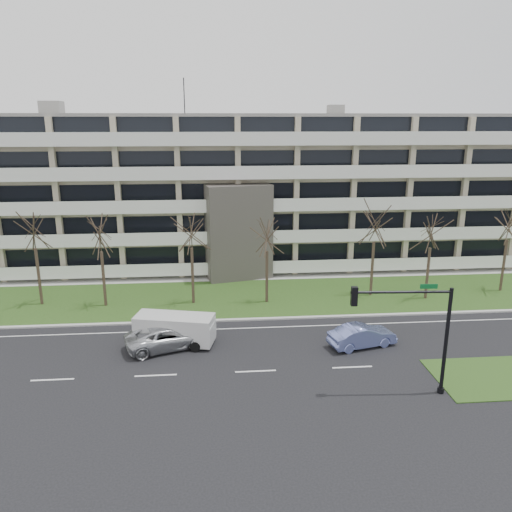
{
  "coord_description": "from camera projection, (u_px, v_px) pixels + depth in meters",
  "views": [
    {
      "loc": [
        -2.32,
        -27.25,
        14.82
      ],
      "look_at": [
        0.89,
        10.0,
        4.51
      ],
      "focal_mm": 35.0,
      "sensor_mm": 36.0,
      "label": 1
    }
  ],
  "objects": [
    {
      "name": "tree_5",
      "position": [
        375.0,
        220.0,
        41.58
      ],
      "size": [
        4.28,
        4.28,
        8.56
      ],
      "color": "#382B21",
      "rests_on": "ground"
    },
    {
      "name": "tree_7",
      "position": [
        510.0,
        219.0,
        42.73
      ],
      "size": [
        4.18,
        4.18,
        8.36
      ],
      "color": "#382B21",
      "rests_on": "ground"
    },
    {
      "name": "apartment_building",
      "position": [
        235.0,
        189.0,
        52.59
      ],
      "size": [
        60.5,
        15.1,
        18.75
      ],
      "color": "tan",
      "rests_on": "ground"
    },
    {
      "name": "silver_pickup",
      "position": [
        168.0,
        337.0,
        33.27
      ],
      "size": [
        6.13,
        4.24,
        1.56
      ],
      "primitive_type": "imported",
      "rotation": [
        0.0,
        0.0,
        1.9
      ],
      "color": "#AFB2B7",
      "rests_on": "ground"
    },
    {
      "name": "tree_1",
      "position": [
        33.0,
        226.0,
        39.41
      ],
      "size": [
        4.28,
        4.28,
        8.57
      ],
      "color": "#382B21",
      "rests_on": "ground"
    },
    {
      "name": "blue_sedan",
      "position": [
        362.0,
        336.0,
        33.46
      ],
      "size": [
        4.84,
        2.7,
        1.51
      ],
      "primitive_type": "imported",
      "rotation": [
        0.0,
        0.0,
        1.83
      ],
      "color": "#7988D3",
      "rests_on": "ground"
    },
    {
      "name": "white_van",
      "position": [
        176.0,
        327.0,
        33.69
      ],
      "size": [
        5.59,
        3.11,
        2.05
      ],
      "rotation": [
        0.0,
        0.0,
        -0.23
      ],
      "color": "silver",
      "rests_on": "ground"
    },
    {
      "name": "sidewalk",
      "position": [
        239.0,
        277.0,
        48.06
      ],
      "size": [
        90.0,
        2.0,
        0.08
      ],
      "primitive_type": "cube",
      "color": "#B2B2AD",
      "rests_on": "ground"
    },
    {
      "name": "grass_verge",
      "position": [
        243.0,
        297.0,
        42.78
      ],
      "size": [
        90.0,
        10.0,
        0.06
      ],
      "primitive_type": "cube",
      "color": "#254517",
      "rests_on": "ground"
    },
    {
      "name": "traffic_signal",
      "position": [
        415.0,
        324.0,
        26.79
      ],
      "size": [
        5.55,
        0.68,
        6.43
      ],
      "rotation": [
        0.0,
        0.0,
        -0.06
      ],
      "color": "black",
      "rests_on": "ground"
    },
    {
      "name": "lane_edge_line",
      "position": [
        248.0,
        328.0,
        36.54
      ],
      "size": [
        90.0,
        0.12,
        0.01
      ],
      "primitive_type": "cube",
      "color": "white",
      "rests_on": "ground"
    },
    {
      "name": "tree_4",
      "position": [
        267.0,
        231.0,
        40.08
      ],
      "size": [
        3.94,
        3.94,
        7.89
      ],
      "color": "#382B21",
      "rests_on": "ground"
    },
    {
      "name": "curb",
      "position": [
        247.0,
        319.0,
        37.97
      ],
      "size": [
        90.0,
        0.35,
        0.12
      ],
      "primitive_type": "cube",
      "color": "#B2B2AD",
      "rests_on": "ground"
    },
    {
      "name": "grass_median",
      "position": [
        494.0,
        377.0,
        29.53
      ],
      "size": [
        7.0,
        5.0,
        0.06
      ],
      "primitive_type": "cube",
      "color": "#254517",
      "rests_on": "ground"
    },
    {
      "name": "tree_3",
      "position": [
        191.0,
        226.0,
        39.71
      ],
      "size": [
        4.25,
        4.25,
        8.49
      ],
      "color": "#382B21",
      "rests_on": "ground"
    },
    {
      "name": "ground",
      "position": [
        256.0,
        371.0,
        30.3
      ],
      "size": [
        160.0,
        160.0,
        0.0
      ],
      "primitive_type": "plane",
      "color": "black",
      "rests_on": "ground"
    },
    {
      "name": "tree_6",
      "position": [
        432.0,
        227.0,
        40.87
      ],
      "size": [
        4.0,
        4.0,
        8.01
      ],
      "color": "#382B21",
      "rests_on": "ground"
    },
    {
      "name": "tree_2",
      "position": [
        99.0,
        230.0,
        39.19
      ],
      "size": [
        4.1,
        4.1,
        8.21
      ],
      "color": "#382B21",
      "rests_on": "ground"
    }
  ]
}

